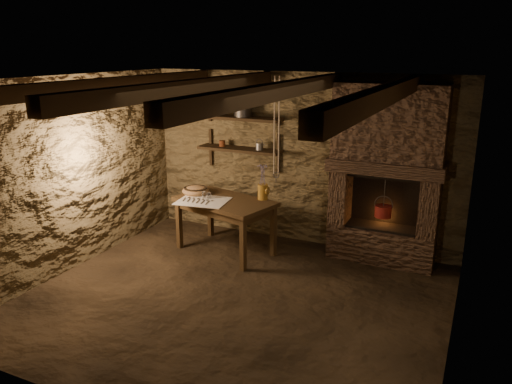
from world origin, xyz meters
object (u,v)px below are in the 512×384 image
at_px(stoneware_jug, 263,185).
at_px(red_pot, 383,210).
at_px(iron_stockpot, 243,110).
at_px(work_table, 225,224).
at_px(wooden_bowl, 196,191).

distance_m(stoneware_jug, red_pot, 1.59).
bearing_deg(red_pot, iron_stockpot, 176.65).
bearing_deg(red_pot, stoneware_jug, -168.20).
relative_size(work_table, wooden_bowl, 3.87).
distance_m(work_table, wooden_bowl, 0.64).
xyz_separation_m(work_table, wooden_bowl, (-0.50, 0.07, 0.39)).
bearing_deg(wooden_bowl, red_pot, 11.00).
distance_m(stoneware_jug, iron_stockpot, 1.14).
xyz_separation_m(work_table, stoneware_jug, (0.46, 0.23, 0.55)).
xyz_separation_m(work_table, iron_stockpot, (-0.05, 0.67, 1.46)).
relative_size(work_table, iron_stockpot, 5.76).
xyz_separation_m(iron_stockpot, red_pot, (2.05, -0.12, -1.16)).
bearing_deg(wooden_bowl, stoneware_jug, 9.70).
xyz_separation_m(wooden_bowl, iron_stockpot, (0.44, 0.61, 1.07)).
bearing_deg(work_table, iron_stockpot, 109.13).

